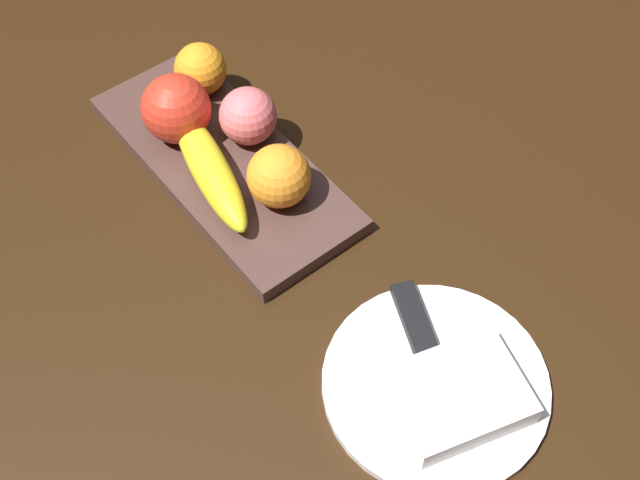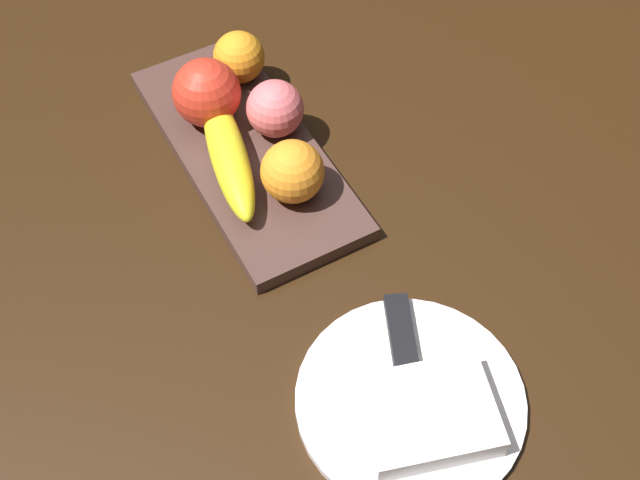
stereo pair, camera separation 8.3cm
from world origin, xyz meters
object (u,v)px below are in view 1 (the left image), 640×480
orange_near_apple (200,69)px  knife (420,336)px  fruit_tray (224,162)px  apple (176,109)px  dinner_plate (435,384)px  peach (248,116)px  orange_near_banana (279,176)px  folded_napkin (458,395)px  banana (209,167)px

orange_near_apple → knife: 0.42m
fruit_tray → apple: size_ratio=4.43×
orange_near_apple → dinner_plate: 0.47m
peach → knife: bearing=-4.2°
fruit_tray → orange_near_apple: size_ratio=5.65×
knife → orange_near_banana: bearing=-155.1°
apple → folded_napkin: bearing=2.3°
orange_near_apple → banana: bearing=-30.6°
banana → orange_near_banana: (0.07, 0.05, 0.01)m
orange_near_banana → knife: 0.23m
dinner_plate → folded_napkin: (0.03, 0.00, 0.02)m
apple → banana: (0.08, -0.01, -0.02)m
apple → peach: 0.08m
banana → knife: bearing=22.5°
dinner_plate → knife: size_ratio=1.27×
banana → peach: bearing=122.3°
apple → orange_near_banana: 0.15m
orange_near_apple → folded_napkin: (0.49, -0.04, -0.03)m
orange_near_banana → folded_napkin: bearing=-3.1°
orange_near_apple → peach: peach is taller
fruit_tray → peach: size_ratio=5.33×
orange_near_banana → dinner_plate: size_ratio=0.32×
orange_near_banana → knife: size_ratio=0.40×
banana → orange_near_apple: 0.15m
folded_napkin → knife: size_ratio=0.69×
orange_near_apple → dinner_plate: (0.46, -0.04, -0.05)m
fruit_tray → peach: peach is taller
orange_near_banana → orange_near_apple: bearing=171.6°
fruit_tray → banana: bearing=-57.7°
banana → knife: banana is taller
peach → folded_napkin: size_ratio=0.56×
orange_near_apple → folded_napkin: orange_near_apple is taller
folded_napkin → dinner_plate: bearing=-180.0°
dinner_plate → apple: bearing=-177.6°
peach → knife: (0.32, -0.02, -0.04)m
dinner_plate → knife: knife is taller
banana → dinner_plate: 0.34m
folded_napkin → orange_near_banana: bearing=176.9°
apple → dinner_plate: size_ratio=0.37×
banana → folded_napkin: banana is taller
peach → folded_napkin: bearing=-6.3°
orange_near_banana → dinner_plate: 0.27m
banana → knife: 0.30m
orange_near_apple → peach: bearing=-1.0°
orange_near_banana → dinner_plate: (0.27, -0.02, -0.05)m
fruit_tray → apple: apple is taller
fruit_tray → knife: (0.31, 0.02, 0.01)m
dinner_plate → knife: bearing=156.1°
fruit_tray → orange_near_banana: size_ratio=5.09×
apple → banana: apple is taller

